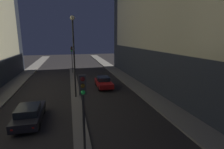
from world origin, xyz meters
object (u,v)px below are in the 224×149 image
traffic_light_mid (72,54)px  car_left_lane (29,114)px  car_right_lane (104,82)px  traffic_light_near (83,103)px  street_lamp (74,46)px

traffic_light_mid → car_left_lane: bearing=-101.6°
car_left_lane → car_right_lane: car_left_lane is taller
traffic_light_mid → car_left_lane: traffic_light_mid is taller
traffic_light_mid → car_right_lane: bearing=-69.7°
traffic_light_near → street_lamp: size_ratio=0.56×
car_left_lane → traffic_light_near: bearing=-58.9°
traffic_light_near → car_left_lane: 7.92m
traffic_light_near → car_right_lane: traffic_light_near is taller
street_lamp → car_left_lane: bearing=-127.6°
traffic_light_near → traffic_light_mid: 24.83m
car_right_lane → street_lamp: bearing=-138.5°
car_right_lane → traffic_light_mid: bearing=110.3°
traffic_light_near → car_left_lane: (-3.79, 6.30, -2.95)m
traffic_light_near → street_lamp: street_lamp is taller
street_lamp → car_left_lane: size_ratio=1.87×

